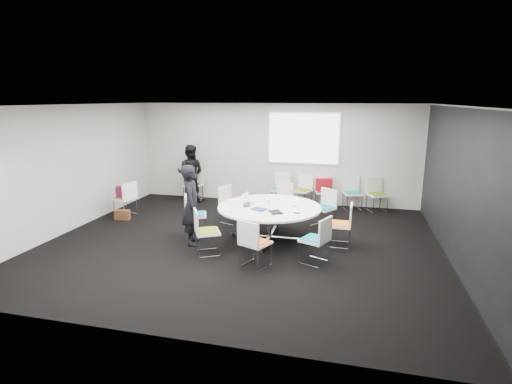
% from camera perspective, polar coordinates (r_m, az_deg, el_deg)
% --- Properties ---
extents(room_shell, '(8.08, 7.08, 2.88)m').
position_cam_1_polar(room_shell, '(7.98, -1.42, 2.20)').
color(room_shell, black).
rests_on(room_shell, ground).
extents(conference_table, '(2.16, 2.16, 0.73)m').
position_cam_1_polar(conference_table, '(8.40, 1.92, -3.35)').
color(conference_table, silver).
rests_on(conference_table, ground).
extents(projection_screen, '(1.90, 0.03, 1.35)m').
position_cam_1_polar(projection_screen, '(11.16, 6.81, 7.60)').
color(projection_screen, white).
rests_on(projection_screen, room_shell).
extents(chair_ring_a, '(0.46, 0.47, 0.88)m').
position_cam_1_polar(chair_ring_a, '(8.30, 11.92, -5.70)').
color(chair_ring_a, silver).
rests_on(chair_ring_a, ground).
extents(chair_ring_b, '(0.63, 0.63, 0.88)m').
position_cam_1_polar(chair_ring_b, '(9.43, 9.58, -3.30)').
color(chair_ring_b, silver).
rests_on(chair_ring_b, ground).
extents(chair_ring_c, '(0.57, 0.56, 0.88)m').
position_cam_1_polar(chair_ring_c, '(9.95, 3.67, -2.25)').
color(chair_ring_c, silver).
rests_on(chair_ring_c, ground).
extents(chair_ring_d, '(0.59, 0.60, 0.88)m').
position_cam_1_polar(chair_ring_d, '(9.63, -3.55, -2.78)').
color(chair_ring_d, silver).
rests_on(chair_ring_d, ground).
extents(chair_ring_e, '(0.59, 0.59, 0.88)m').
position_cam_1_polar(chair_ring_e, '(8.87, -8.65, -4.32)').
color(chair_ring_e, silver).
rests_on(chair_ring_e, ground).
extents(chair_ring_f, '(0.61, 0.62, 0.88)m').
position_cam_1_polar(chair_ring_f, '(7.76, -7.01, -6.86)').
color(chair_ring_f, silver).
rests_on(chair_ring_f, ground).
extents(chair_ring_g, '(0.60, 0.60, 0.88)m').
position_cam_1_polar(chair_ring_g, '(7.14, -0.15, -8.57)').
color(chair_ring_g, silver).
rests_on(chair_ring_g, ground).
extents(chair_ring_h, '(0.59, 0.60, 0.88)m').
position_cam_1_polar(chair_ring_h, '(7.37, 8.40, -8.01)').
color(chair_ring_h, silver).
rests_on(chair_ring_h, ground).
extents(chair_back_a, '(0.50, 0.49, 0.88)m').
position_cam_1_polar(chair_back_a, '(11.21, 3.55, -0.47)').
color(chair_back_a, silver).
rests_on(chair_back_a, ground).
extents(chair_back_b, '(0.60, 0.59, 0.88)m').
position_cam_1_polar(chair_back_b, '(11.13, 6.60, -0.65)').
color(chair_back_b, silver).
rests_on(chair_back_b, ground).
extents(chair_back_c, '(0.56, 0.55, 0.88)m').
position_cam_1_polar(chair_back_c, '(11.07, 9.65, -0.82)').
color(chair_back_c, silver).
rests_on(chair_back_c, ground).
extents(chair_back_d, '(0.57, 0.57, 0.88)m').
position_cam_1_polar(chair_back_d, '(11.05, 13.58, -1.03)').
color(chair_back_d, silver).
rests_on(chair_back_d, ground).
extents(chair_back_e, '(0.61, 0.60, 0.88)m').
position_cam_1_polar(chair_back_e, '(11.07, 16.86, -1.21)').
color(chair_back_e, silver).
rests_on(chair_back_e, ground).
extents(chair_spare_left, '(0.57, 0.58, 0.88)m').
position_cam_1_polar(chair_spare_left, '(10.73, -18.11, -1.75)').
color(chair_spare_left, silver).
rests_on(chair_spare_left, ground).
extents(chair_person_back, '(0.54, 0.53, 0.88)m').
position_cam_1_polar(chair_person_back, '(11.93, -8.94, 0.22)').
color(chair_person_back, silver).
rests_on(chair_person_back, ground).
extents(person_main, '(0.54, 0.69, 1.65)m').
position_cam_1_polar(person_main, '(8.18, -9.15, -1.84)').
color(person_main, black).
rests_on(person_main, ground).
extents(person_back, '(0.86, 0.70, 1.65)m').
position_cam_1_polar(person_back, '(11.67, -9.36, 2.67)').
color(person_back, black).
rests_on(person_back, ground).
extents(laptop, '(0.29, 0.38, 0.03)m').
position_cam_1_polar(laptop, '(8.44, -0.97, -1.76)').
color(laptop, '#333338').
rests_on(laptop, conference_table).
extents(laptop_lid, '(0.06, 0.30, 0.22)m').
position_cam_1_polar(laptop_lid, '(8.48, -1.54, -0.88)').
color(laptop_lid, silver).
rests_on(laptop_lid, conference_table).
extents(notebook_black, '(0.35, 0.37, 0.02)m').
position_cam_1_polar(notebook_black, '(7.89, 2.83, -2.89)').
color(notebook_black, black).
rests_on(notebook_black, conference_table).
extents(tablet_folio, '(0.32, 0.28, 0.03)m').
position_cam_1_polar(tablet_folio, '(8.07, 0.44, -2.47)').
color(tablet_folio, navy).
rests_on(tablet_folio, conference_table).
extents(papers_right, '(0.37, 0.34, 0.00)m').
position_cam_1_polar(papers_right, '(8.39, 5.04, -1.98)').
color(papers_right, white).
rests_on(papers_right, conference_table).
extents(papers_front, '(0.35, 0.28, 0.00)m').
position_cam_1_polar(papers_front, '(8.24, 6.08, -2.30)').
color(papers_front, silver).
rests_on(papers_front, conference_table).
extents(cup, '(0.08, 0.08, 0.09)m').
position_cam_1_polar(cup, '(8.52, 1.83, -1.41)').
color(cup, white).
rests_on(cup, conference_table).
extents(phone, '(0.15, 0.10, 0.01)m').
position_cam_1_polar(phone, '(7.88, 5.83, -3.00)').
color(phone, black).
rests_on(phone, conference_table).
extents(maroon_bag, '(0.42, 0.21, 0.28)m').
position_cam_1_polar(maroon_bag, '(10.66, -18.30, 0.05)').
color(maroon_bag, '#551637').
rests_on(maroon_bag, chair_spare_left).
extents(brown_bag, '(0.38, 0.20, 0.24)m').
position_cam_1_polar(brown_bag, '(10.42, -18.55, -3.11)').
color(brown_bag, '#4C2D18').
rests_on(brown_bag, ground).
extents(red_jacket, '(0.46, 0.23, 0.36)m').
position_cam_1_polar(red_jacket, '(10.76, 9.66, 1.09)').
color(red_jacket, '#AD1521').
rests_on(red_jacket, chair_back_c).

